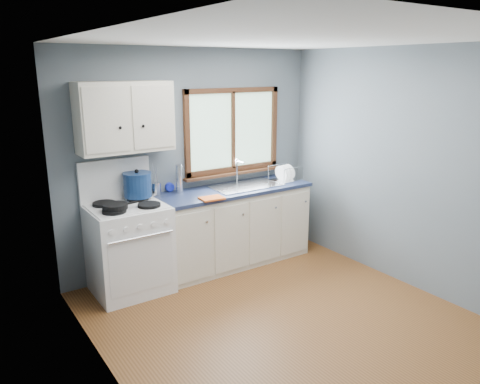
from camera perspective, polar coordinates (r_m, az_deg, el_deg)
floor at (r=4.49m, az=6.14°, el=-15.82°), size 3.20×3.60×0.02m
ceiling at (r=3.87m, az=7.22°, el=18.24°), size 3.20×3.60×0.02m
wall_back at (r=5.46m, az=-5.80°, el=4.00°), size 3.20×0.02×2.50m
wall_left at (r=3.23m, az=-15.73°, el=-4.24°), size 0.02×3.60×2.50m
wall_right at (r=5.17m, az=20.37°, el=2.50°), size 0.02×3.60×2.50m
gas_range at (r=5.00m, az=-13.38°, el=-6.43°), size 0.76×0.69×1.36m
base_cabinets at (r=5.59m, az=-0.80°, el=-4.60°), size 1.85×0.60×0.88m
countertop at (r=5.45m, az=-0.81°, el=0.27°), size 1.89×0.64×0.04m
sink at (r=5.55m, az=0.74°, el=0.12°), size 0.84×0.46×0.44m
window at (r=5.66m, az=-0.87°, el=6.77°), size 1.36×0.10×1.03m
upper_cabinets at (r=4.87m, az=-13.85°, el=8.86°), size 0.95×0.35×0.70m
skillet at (r=4.67m, az=-14.95°, el=-1.69°), size 0.38×0.28×0.05m
stockpot at (r=5.02m, az=-12.40°, el=0.91°), size 0.33×0.33×0.30m
utensil_crock at (r=5.21m, az=-10.21°, el=0.40°), size 0.11×0.11×0.35m
thermos at (r=5.25m, az=-7.45°, el=1.60°), size 0.09×0.09×0.32m
soap_bottle at (r=5.29m, az=-8.48°, el=1.38°), size 0.12×0.12×0.27m
dish_towel at (r=5.00m, az=-3.46°, el=-0.76°), size 0.26×0.20×0.02m
dish_rack at (r=5.84m, az=5.57°, el=1.93°), size 0.41×0.34×0.20m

